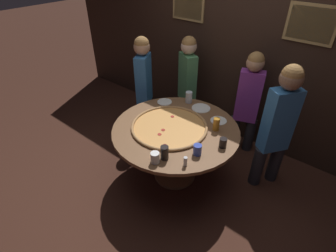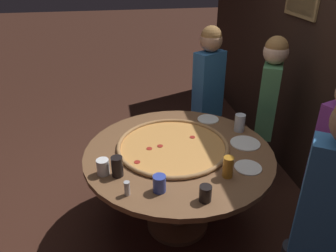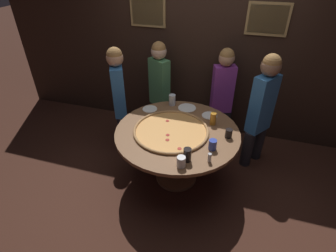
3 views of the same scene
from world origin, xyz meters
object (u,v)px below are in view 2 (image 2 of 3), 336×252
white_plate_far_back (248,167)px  diner_side_right (268,104)px  dining_table (178,167)px  drink_cup_far_left (240,123)px  giant_pizza (173,146)px  drink_cup_front_edge (103,167)px  white_plate_near_front (245,143)px  white_plate_right_side (208,119)px  diner_far_left (335,158)px  drink_cup_by_shaker (228,167)px  diner_side_left (208,89)px  diner_centre_back (330,210)px  drink_cup_near_right (159,184)px  drink_cup_near_left (117,167)px  condiment_shaker (127,188)px  drink_cup_centre_back (205,193)px

white_plate_far_back → diner_side_right: diner_side_right is taller
dining_table → drink_cup_far_left: 0.65m
giant_pizza → white_plate_far_back: 0.59m
drink_cup_front_edge → white_plate_near_front: size_ratio=0.47×
white_plate_far_back → white_plate_right_side: bearing=-175.2°
white_plate_near_front → diner_far_left: diner_far_left is taller
dining_table → drink_cup_by_shaker: bearing=35.3°
drink_cup_far_left → white_plate_near_front: 0.23m
white_plate_far_back → diner_side_left: diner_side_left is taller
white_plate_far_back → diner_centre_back: (0.60, 0.20, 0.12)m
white_plate_near_front → drink_cup_near_right: bearing=-59.0°
white_plate_right_side → drink_cup_near_left: bearing=-50.0°
drink_cup_by_shaker → white_plate_near_front: (-0.38, 0.28, -0.07)m
drink_cup_by_shaker → white_plate_right_side: 0.85m
white_plate_near_front → condiment_shaker: condiment_shaker is taller
dining_table → condiment_shaker: bearing=-43.5°
dining_table → diner_far_left: bearing=70.0°
dining_table → condiment_shaker: (0.44, -0.42, 0.20)m
drink_cup_front_edge → white_plate_right_side: size_ratio=0.58×
drink_cup_near_left → drink_cup_far_left: 1.13m
drink_cup_by_shaker → diner_centre_back: (0.54, 0.37, 0.05)m
drink_cup_by_shaker → drink_cup_front_edge: size_ratio=1.35×
drink_cup_near_left → diner_side_right: 1.62m
dining_table → diner_side_right: 1.13m
drink_cup_front_edge → white_plate_far_back: bearing=83.8°
condiment_shaker → drink_cup_front_edge: bearing=-149.6°
dining_table → white_plate_right_side: white_plate_right_side is taller
drink_cup_far_left → drink_cup_by_shaker: bearing=-27.5°
condiment_shaker → drink_cup_near_left: bearing=-166.6°
condiment_shaker → drink_cup_far_left: bearing=124.1°
giant_pizza → drink_cup_near_right: size_ratio=7.73×
drink_cup_centre_back → white_plate_right_side: size_ratio=0.55×
condiment_shaker → diner_centre_back: diner_centre_back is taller
drink_cup_by_shaker → drink_cup_near_right: bearing=-81.4°
white_plate_near_front → white_plate_far_back: size_ratio=1.23×
drink_cup_far_left → dining_table: bearing=-68.1°
white_plate_near_front → diner_centre_back: bearing=5.8°
drink_cup_by_shaker → white_plate_far_back: bearing=110.6°
giant_pizza → condiment_shaker: size_ratio=8.96×
giant_pizza → diner_side_left: size_ratio=0.59×
giant_pizza → condiment_shaker: condiment_shaker is taller
diner_far_left → diner_side_right: diner_side_right is taller
white_plate_far_back → diner_centre_back: 0.65m
drink_cup_near_right → white_plate_right_side: (-0.91, 0.58, -0.05)m
drink_cup_front_edge → diner_far_left: bearing=83.3°
drink_cup_near_left → drink_cup_near_right: bearing=50.5°
drink_cup_near_left → white_plate_far_back: drink_cup_near_left is taller
diner_far_left → diner_side_right: size_ratio=0.98×
drink_cup_front_edge → white_plate_right_side: drink_cup_front_edge is taller
white_plate_far_back → diner_far_left: diner_far_left is taller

